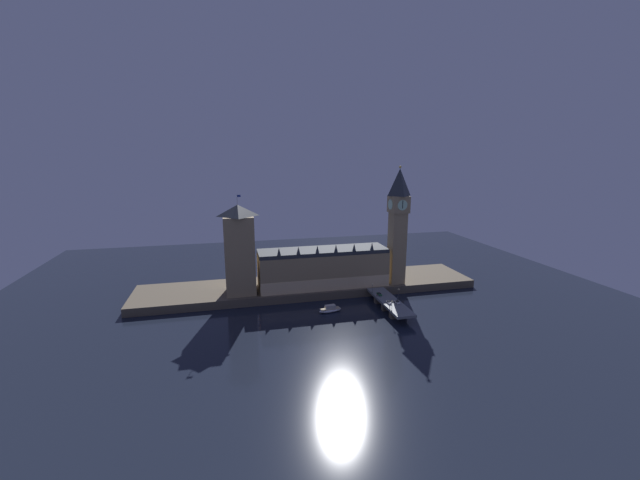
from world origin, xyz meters
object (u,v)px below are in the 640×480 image
pedestrian_near_rail (390,307)px  pedestrian_far_rail (377,295)px  victoria_tower (239,249)px  boat_upstream (330,309)px  car_northbound_lead (379,294)px  car_southbound_lead (397,302)px  clock_tower (398,222)px  street_lamp_near (392,304)px  car_northbound_trail (389,302)px  pedestrian_mid_walk (397,298)px  street_lamp_far (372,287)px  street_lamp_mid (399,293)px

pedestrian_near_rail → pedestrian_far_rail: 19.11m
victoria_tower → boat_upstream: victoria_tower is taller
car_northbound_lead → car_southbound_lead: size_ratio=1.04×
clock_tower → victoria_tower: 101.46m
car_southbound_lead → street_lamp_near: 13.13m
car_southbound_lead → pedestrian_far_rail: pedestrian_far_rail is taller
pedestrian_far_rail → street_lamp_near: (-0.40, -22.69, 3.00)m
car_northbound_trail → street_lamp_near: (-2.84, -10.78, 3.19)m
pedestrian_mid_walk → pedestrian_near_rail: bearing=-130.3°
car_northbound_lead → street_lamp_near: bearing=-96.5°
boat_upstream → victoria_tower: bearing=147.8°
clock_tower → street_lamp_far: (-22.64, -16.51, -36.17)m
street_lamp_near → car_southbound_lead: bearing=52.7°
street_lamp_mid → boat_upstream: size_ratio=0.51×
car_southbound_lead → pedestrian_far_rail: size_ratio=2.77×
street_lamp_mid → car_southbound_lead: bearing=-121.7°
car_northbound_trail → street_lamp_far: (-2.84, 18.66, 3.14)m
street_lamp_near → boat_upstream: street_lamp_near is taller
car_southbound_lead → pedestrian_mid_walk: size_ratio=2.72×
clock_tower → car_southbound_lead: clock_tower is taller
clock_tower → street_lamp_near: (-22.64, -45.95, -36.13)m
car_northbound_lead → pedestrian_far_rail: pedestrian_far_rail is taller
pedestrian_far_rail → street_lamp_near: size_ratio=0.27×
car_northbound_lead → pedestrian_near_rail: bearing=-96.5°
street_lamp_far → clock_tower: bearing=36.1°
victoria_tower → street_lamp_mid: (88.44, -35.28, -22.48)m
car_northbound_lead → street_lamp_far: size_ratio=0.78×
car_southbound_lead → street_lamp_near: street_lamp_near is taller
pedestrian_far_rail → car_northbound_lead: bearing=42.3°
car_southbound_lead → street_lamp_far: 21.05m
street_lamp_near → pedestrian_mid_walk: bearing=56.1°
pedestrian_near_rail → boat_upstream: bearing=152.0°
clock_tower → victoria_tower: (-100.53, 4.05, -13.13)m
clock_tower → street_lamp_mid: 48.89m
clock_tower → pedestrian_mid_walk: 51.36m
pedestrian_mid_walk → car_northbound_trail: bearing=-149.5°
pedestrian_near_rail → street_lamp_mid: street_lamp_mid is taller
clock_tower → street_lamp_mid: bearing=-111.2°
car_northbound_lead → boat_upstream: (-32.11, -5.52, -4.63)m
victoria_tower → pedestrian_far_rail: size_ratio=36.41×
car_southbound_lead → car_northbound_trail: bearing=172.3°
street_lamp_far → pedestrian_far_rail: bearing=-86.6°
pedestrian_far_rail → street_lamp_far: bearing=93.4°
car_southbound_lead → street_lamp_mid: bearing=58.3°
clock_tower → pedestrian_far_rail: bearing=-133.7°
pedestrian_mid_walk → street_lamp_far: size_ratio=0.28×
pedestrian_far_rail → street_lamp_mid: bearing=-38.1°
car_northbound_trail → boat_upstream: bearing=165.0°
car_northbound_trail → street_lamp_far: 19.14m
street_lamp_far → victoria_tower: bearing=165.2°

